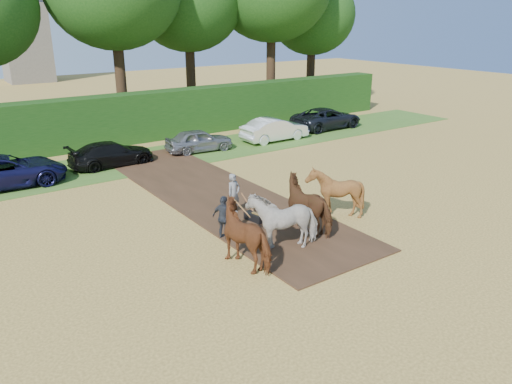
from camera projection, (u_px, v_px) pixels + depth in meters
The scene contains 7 objects.
ground at pixel (286, 264), 15.87m from camera, with size 120.00×120.00×0.00m, color gold.
earth_strip at pixel (215, 194), 22.08m from camera, with size 4.50×17.00×0.05m, color #472D1C.
grass_verge at pixel (124, 164), 26.67m from camera, with size 50.00×5.00×0.03m, color #38601E.
hedgerow at pixel (94, 122), 29.65m from camera, with size 46.00×1.60×3.00m, color #14380F.
spectator_far at pixel (224, 218), 17.41m from camera, with size 0.94×0.39×1.61m, color #23272E.
plough_team at pixel (295, 211), 17.54m from camera, with size 6.68×5.35×2.00m.
parked_cars at pixel (130, 151), 26.44m from camera, with size 36.36×3.52×1.48m.
Camera 1 is at (-8.95, -11.07, 7.45)m, focal length 35.00 mm.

